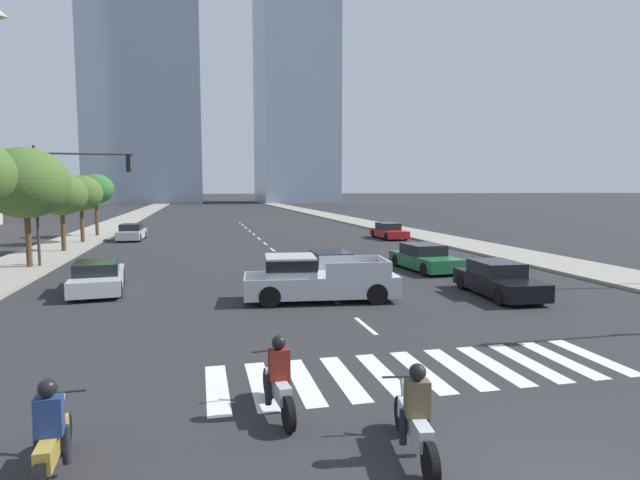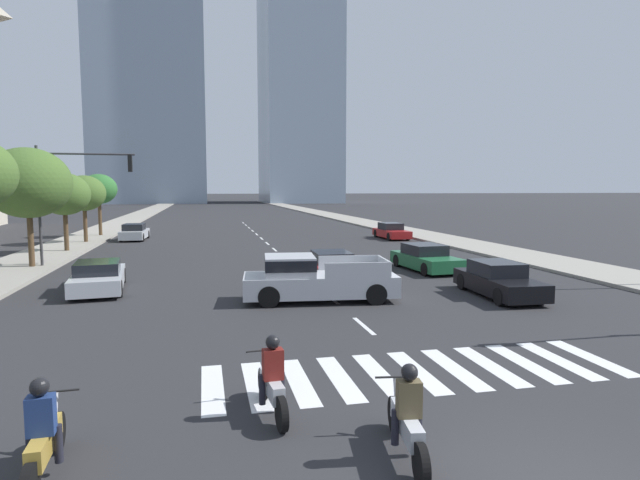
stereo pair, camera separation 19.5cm
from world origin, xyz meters
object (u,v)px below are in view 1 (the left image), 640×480
motorcycle_third (415,420)px  street_tree_third (61,194)px  pickup_truck (313,279)px  street_tree_fourth (81,193)px  motorcycle_trailing (278,383)px  sedan_silver_0 (132,233)px  street_tree_second (25,183)px  sedan_red_5 (389,231)px  sedan_green_2 (425,258)px  sedan_black_4 (498,280)px  motorcycle_lead (52,439)px  street_tree_fifth (95,189)px  traffic_signal_far (73,183)px  sedan_silver_1 (98,277)px  sedan_red_3 (332,266)px

motorcycle_third → street_tree_third: 30.99m
pickup_truck → street_tree_fourth: bearing=-55.6°
motorcycle_trailing → pickup_truck: 9.62m
motorcycle_trailing → sedan_silver_0: 34.97m
motorcycle_trailing → street_tree_fourth: 33.81m
street_tree_third → street_tree_second: bearing=-90.0°
motorcycle_trailing → sedan_red_5: size_ratio=0.46×
sedan_green_2 → sedan_black_4: 6.48m
motorcycle_trailing → sedan_black_4: (9.76, 8.53, 0.02)m
sedan_red_5 → street_tree_second: bearing=-65.0°
pickup_truck → sedan_red_5: bearing=-111.0°
motorcycle_lead → sedan_red_5: 36.69m
sedan_red_5 → street_tree_fifth: size_ratio=0.88×
motorcycle_trailing → street_tree_third: (-9.70, 26.63, 3.13)m
sedan_silver_0 → sedan_green_2: (16.20, -19.35, -0.00)m
pickup_truck → sedan_black_4: pickup_truck is taller
sedan_green_2 → traffic_signal_far: 18.32m
sedan_black_4 → street_tree_fourth: 30.83m
sedan_black_4 → motorcycle_lead: bearing=-49.9°
pickup_truck → motorcycle_third: bearing=91.7°
pickup_truck → sedan_silver_1: size_ratio=1.17×
pickup_truck → sedan_green_2: size_ratio=1.22×
sedan_red_3 → motorcycle_third: bearing=-7.8°
sedan_silver_0 → street_tree_fourth: 4.93m
pickup_truck → street_tree_fourth: size_ratio=1.17×
sedan_red_3 → sedan_black_4: 7.34m
motorcycle_trailing → sedan_red_3: (4.53, 13.68, -0.02)m
street_tree_second → street_tree_fifth: (-0.00, 18.29, -0.33)m
motorcycle_third → sedan_red_3: bearing=-1.9°
motorcycle_trailing → pickup_truck: (2.67, 9.24, 0.23)m
motorcycle_third → street_tree_fourth: (-11.51, 34.21, 3.14)m
traffic_signal_far → sedan_red_5: bearing=27.5°
sedan_green_2 → motorcycle_third: bearing=-28.9°
motorcycle_trailing → sedan_green_2: bearing=-37.9°
sedan_silver_1 → sedan_black_4: (15.06, -4.38, 0.03)m
motorcycle_lead → street_tree_third: (-6.28, 28.03, 3.13)m
sedan_green_2 → traffic_signal_far: size_ratio=0.77×
motorcycle_lead → motorcycle_trailing: same height
sedan_green_2 → street_tree_second: 20.28m
sedan_red_5 → motorcycle_third: bearing=-20.7°
pickup_truck → motorcycle_lead: bearing=66.3°
pickup_truck → street_tree_fourth: street_tree_fourth is taller
pickup_truck → sedan_red_5: pickup_truck is taller
street_tree_second → street_tree_fifth: street_tree_second is taller
street_tree_third → sedan_black_4: bearing=-42.9°
sedan_green_2 → street_tree_third: street_tree_third is taller
motorcycle_lead → sedan_silver_0: motorcycle_lead is taller
pickup_truck → sedan_green_2: bearing=-134.4°
motorcycle_trailing → sedan_red_5: motorcycle_trailing is taller
motorcycle_trailing → traffic_signal_far: (-7.56, 19.91, 3.76)m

